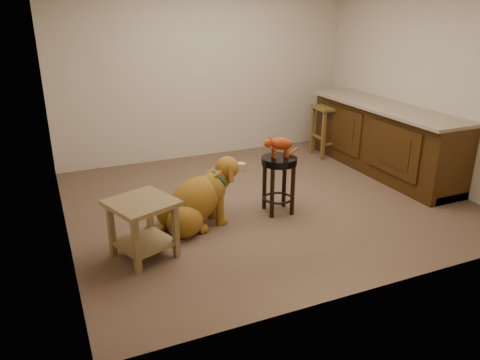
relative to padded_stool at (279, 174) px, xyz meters
name	(u,v)px	position (x,y,z in m)	size (l,w,h in m)	color
floor	(266,201)	(0.01, 0.33, -0.46)	(4.50, 4.00, 0.01)	brown
room_shell	(269,57)	(0.01, 0.33, 1.22)	(4.54, 4.04, 2.62)	#C1B49C
cabinet_run	(383,141)	(1.96, 0.63, -0.02)	(0.70, 2.56, 0.94)	#3E250B
padded_stool	(279,174)	(0.00, 0.00, 0.00)	(0.39, 0.39, 0.65)	black
wood_stool	(328,130)	(1.66, 1.54, -0.06)	(0.44, 0.44, 0.77)	brown
side_table	(143,220)	(-1.61, -0.39, -0.09)	(0.70, 0.70, 0.56)	brown
golden_retriever	(195,202)	(-0.97, 0.01, -0.17)	(1.20, 0.63, 0.76)	brown
tabby_kitten	(279,144)	(-0.01, 0.00, 0.34)	(0.44, 0.15, 0.27)	#9A300F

